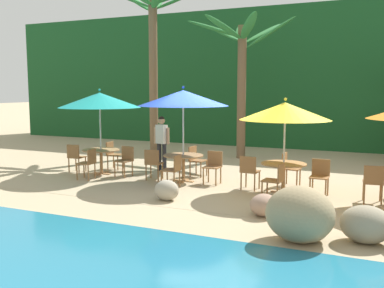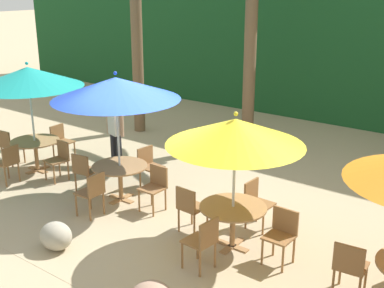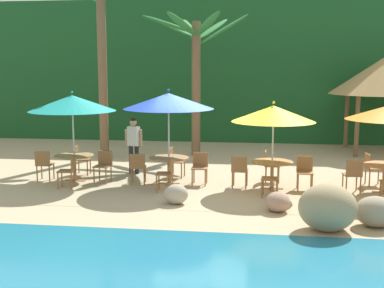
# 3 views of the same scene
# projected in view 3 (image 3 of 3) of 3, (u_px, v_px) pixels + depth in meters

# --- Properties ---
(ground_plane) EXTENTS (120.00, 120.00, 0.00)m
(ground_plane) POSITION_uv_depth(u_px,v_px,m) (203.00, 184.00, 13.89)
(ground_plane) COLOR tan
(terrace_deck) EXTENTS (18.00, 5.20, 0.01)m
(terrace_deck) POSITION_uv_depth(u_px,v_px,m) (203.00, 184.00, 13.88)
(terrace_deck) COLOR tan
(terrace_deck) RESTS_ON ground
(foliage_backdrop) EXTENTS (28.00, 2.40, 6.00)m
(foliage_backdrop) POSITION_uv_depth(u_px,v_px,m) (225.00, 71.00, 22.25)
(foliage_backdrop) COLOR #194C23
(foliage_backdrop) RESTS_ON ground
(rock_seawall) EXTENTS (16.41, 2.85, 0.95)m
(rock_seawall) POSITION_uv_depth(u_px,v_px,m) (203.00, 206.00, 10.54)
(rock_seawall) COLOR tan
(rock_seawall) RESTS_ON ground
(umbrella_teal) EXTENTS (2.41, 2.41, 2.54)m
(umbrella_teal) POSITION_uv_depth(u_px,v_px,m) (72.00, 103.00, 13.97)
(umbrella_teal) COLOR silver
(umbrella_teal) RESTS_ON ground
(dining_table_teal) EXTENTS (1.10, 1.10, 0.74)m
(dining_table_teal) POSITION_uv_depth(u_px,v_px,m) (74.00, 160.00, 14.22)
(dining_table_teal) COLOR #A37547
(dining_table_teal) RESTS_ON ground
(chair_teal_seaward) EXTENTS (0.47, 0.47, 0.87)m
(chair_teal_seaward) POSITION_uv_depth(u_px,v_px,m) (104.00, 164.00, 14.11)
(chair_teal_seaward) COLOR olive
(chair_teal_seaward) RESTS_ON ground
(chair_teal_inland) EXTENTS (0.46, 0.45, 0.87)m
(chair_teal_inland) POSITION_uv_depth(u_px,v_px,m) (80.00, 158.00, 15.07)
(chair_teal_inland) COLOR olive
(chair_teal_inland) RESTS_ON ground
(chair_teal_left) EXTENTS (0.44, 0.45, 0.87)m
(chair_teal_left) POSITION_uv_depth(u_px,v_px,m) (44.00, 163.00, 14.20)
(chair_teal_left) COLOR olive
(chair_teal_left) RESTS_ON ground
(chair_teal_right) EXTENTS (0.47, 0.46, 0.87)m
(chair_teal_right) POSITION_uv_depth(u_px,v_px,m) (70.00, 169.00, 13.39)
(chair_teal_right) COLOR olive
(chair_teal_right) RESTS_ON ground
(umbrella_blue) EXTENTS (2.46, 2.46, 2.61)m
(umbrella_blue) POSITION_uv_depth(u_px,v_px,m) (169.00, 101.00, 13.62)
(umbrella_blue) COLOR silver
(umbrella_blue) RESTS_ON ground
(dining_table_blue) EXTENTS (1.10, 1.10, 0.74)m
(dining_table_blue) POSITION_uv_depth(u_px,v_px,m) (169.00, 162.00, 13.88)
(dining_table_blue) COLOR #A37547
(dining_table_blue) RESTS_ON ground
(chair_blue_seaward) EXTENTS (0.42, 0.43, 0.87)m
(chair_blue_seaward) POSITION_uv_depth(u_px,v_px,m) (200.00, 166.00, 13.87)
(chair_blue_seaward) COLOR olive
(chair_blue_seaward) RESTS_ON ground
(chair_blue_inland) EXTENTS (0.47, 0.46, 0.87)m
(chair_blue_inland) POSITION_uv_depth(u_px,v_px,m) (174.00, 160.00, 14.73)
(chair_blue_inland) COLOR olive
(chair_blue_inland) RESTS_ON ground
(chair_blue_left) EXTENTS (0.47, 0.48, 0.87)m
(chair_blue_left) POSITION_uv_depth(u_px,v_px,m) (138.00, 166.00, 13.80)
(chair_blue_left) COLOR olive
(chair_blue_left) RESTS_ON ground
(chair_blue_right) EXTENTS (0.44, 0.44, 0.87)m
(chair_blue_right) POSITION_uv_depth(u_px,v_px,m) (168.00, 172.00, 13.05)
(chair_blue_right) COLOR olive
(chair_blue_right) RESTS_ON ground
(umbrella_yellow) EXTENTS (2.19, 2.19, 2.33)m
(umbrella_yellow) POSITION_uv_depth(u_px,v_px,m) (273.00, 114.00, 13.08)
(umbrella_yellow) COLOR silver
(umbrella_yellow) RESTS_ON ground
(dining_table_yellow) EXTENTS (1.10, 1.10, 0.74)m
(dining_table_yellow) POSITION_uv_depth(u_px,v_px,m) (272.00, 166.00, 13.29)
(dining_table_yellow) COLOR #A37547
(dining_table_yellow) RESTS_ON ground
(chair_yellow_seaward) EXTENTS (0.43, 0.44, 0.87)m
(chair_yellow_seaward) POSITION_uv_depth(u_px,v_px,m) (305.00, 170.00, 13.27)
(chair_yellow_seaward) COLOR olive
(chair_yellow_seaward) RESTS_ON ground
(chair_yellow_inland) EXTENTS (0.44, 0.44, 0.87)m
(chair_yellow_inland) POSITION_uv_depth(u_px,v_px,m) (269.00, 164.00, 14.15)
(chair_yellow_inland) COLOR olive
(chair_yellow_inland) RESTS_ON ground
(chair_yellow_left) EXTENTS (0.44, 0.45, 0.87)m
(chair_yellow_left) POSITION_uv_depth(u_px,v_px,m) (240.00, 169.00, 13.38)
(chair_yellow_left) COLOR olive
(chair_yellow_left) RESTS_ON ground
(chair_yellow_right) EXTENTS (0.46, 0.45, 0.87)m
(chair_yellow_right) POSITION_uv_depth(u_px,v_px,m) (274.00, 177.00, 12.47)
(chair_yellow_right) COLOR olive
(chair_yellow_right) RESTS_ON ground
(chair_orange_inland) EXTENTS (0.47, 0.46, 0.87)m
(chair_orange_inland) POSITION_uv_depth(u_px,v_px,m) (371.00, 167.00, 13.74)
(chair_orange_inland) COLOR olive
(chair_orange_inland) RESTS_ON ground
(chair_orange_left) EXTENTS (0.46, 0.47, 0.87)m
(chair_orange_left) POSITION_uv_depth(u_px,v_px,m) (353.00, 174.00, 12.83)
(chair_orange_left) COLOR olive
(chair_orange_left) RESTS_ON ground
(palm_tree_nearest) EXTENTS (3.21, 3.21, 6.18)m
(palm_tree_nearest) POSITION_uv_depth(u_px,v_px,m) (102.00, 36.00, 17.48)
(palm_tree_nearest) COLOR brown
(palm_tree_nearest) RESTS_ON ground
(palm_tree_second) EXTENTS (3.71, 3.74, 5.08)m
(palm_tree_second) POSITION_uv_depth(u_px,v_px,m) (195.00, 55.00, 17.95)
(palm_tree_second) COLOR brown
(palm_tree_second) RESTS_ON ground
(palapa_hut) EXTENTS (3.99, 3.99, 3.57)m
(palapa_hut) POSITION_uv_depth(u_px,v_px,m) (384.00, 76.00, 18.55)
(palapa_hut) COLOR brown
(palapa_hut) RESTS_ON ground
(waiter_in_white) EXTENTS (0.52, 0.29, 1.70)m
(waiter_in_white) POSITION_uv_depth(u_px,v_px,m) (134.00, 141.00, 15.12)
(waiter_in_white) COLOR #232328
(waiter_in_white) RESTS_ON ground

